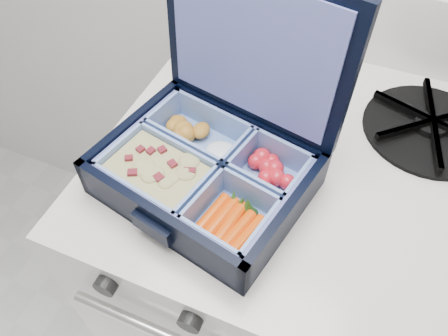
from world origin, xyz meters
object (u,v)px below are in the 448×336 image
at_px(bento_box, 205,173).
at_px(fork, 311,126).
at_px(burner_grate, 431,124).
at_px(stove, 281,275).

height_order(bento_box, fork, bento_box).
distance_m(bento_box, fork, 0.19).
relative_size(burner_grate, fork, 1.20).
bearing_deg(fork, stove, -62.63).
bearing_deg(bento_box, burner_grate, 52.75).
xyz_separation_m(stove, bento_box, (-0.11, -0.13, 0.45)).
height_order(bento_box, burner_grate, bento_box).
bearing_deg(stove, fork, 105.10).
bearing_deg(fork, burner_grate, 32.97).
relative_size(bento_box, burner_grate, 1.31).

